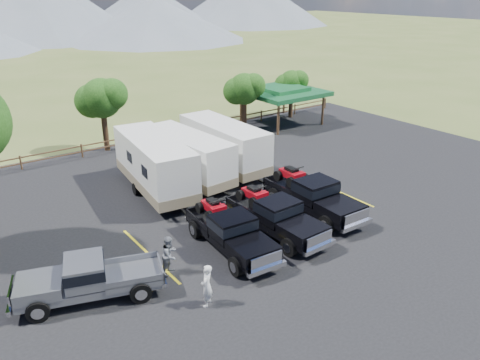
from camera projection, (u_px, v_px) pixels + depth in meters
ground at (310, 252)px, 21.11m from camera, size 320.00×320.00×0.00m
asphalt_lot at (268, 226)px, 23.33m from camera, size 44.00×34.00×0.04m
stall_lines at (256, 218)px, 24.07m from camera, size 12.12×5.50×0.01m
tree_ne_a at (244, 89)px, 37.34m from camera, size 3.11×2.92×4.76m
tree_ne_b at (291, 83)px, 41.50m from camera, size 2.77×2.59×4.27m
tree_north at (101, 98)px, 32.68m from camera, size 3.46×3.24×5.25m
rail_fence at (159, 134)px, 35.73m from camera, size 36.12×0.12×1.00m
pavilion at (282, 92)px, 39.80m from camera, size 6.20×6.20×3.22m
rig_left at (230, 230)px, 20.96m from camera, size 2.40×5.92×1.93m
rig_center at (275, 215)px, 22.36m from camera, size 2.17×5.92×1.96m
rig_right at (312, 194)px, 24.40m from camera, size 2.38×6.33×2.09m
trailer_left at (155, 165)px, 26.46m from camera, size 3.28×9.33×3.22m
trailer_center at (188, 157)px, 28.02m from camera, size 2.70×8.61×2.98m
trailer_right at (224, 146)px, 29.84m from camera, size 2.39×8.89×3.10m
pickup_silver at (90, 278)px, 17.63m from camera, size 5.89×3.49×1.68m
person_a at (207, 286)px, 17.22m from camera, size 0.74×0.70×1.71m
person_b at (170, 255)px, 19.20m from camera, size 1.04×0.98×1.70m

